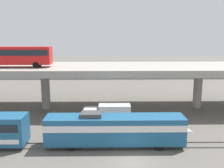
{
  "coord_description": "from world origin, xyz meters",
  "views": [
    {
      "loc": [
        -2.39,
        -24.76,
        13.21
      ],
      "look_at": [
        -1.74,
        22.59,
        3.89
      ],
      "focal_mm": 41.23,
      "sensor_mm": 36.0,
      "label": 1
    }
  ],
  "objects": [
    {
      "name": "ground_plane",
      "position": [
        0.0,
        0.0,
        0.0
      ],
      "size": [
        260.0,
        260.0,
        0.0
      ],
      "primitive_type": "plane",
      "color": "#605B54"
    },
    {
      "name": "parked_car_1",
      "position": [
        -18.71,
        56.52,
        2.3
      ],
      "size": [
        4.56,
        1.95,
        1.5
      ],
      "color": "#9E998C",
      "rests_on": "pier_parking_lot"
    },
    {
      "name": "parked_car_0",
      "position": [
        -19.08,
        53.42,
        2.3
      ],
      "size": [
        4.63,
        1.97,
        1.5
      ],
      "rotation": [
        0.0,
        0.0,
        3.14
      ],
      "color": "#0C4C26",
      "rests_on": "pier_parking_lot"
    },
    {
      "name": "transit_bus_on_overpass",
      "position": [
        -17.98,
        18.25,
        9.74
      ],
      "size": [
        12.0,
        2.68,
        3.4
      ],
      "rotation": [
        0.0,
        0.0,
        3.14
      ],
      "color": "red",
      "rests_on": "highway_overpass"
    },
    {
      "name": "rail_strip_far",
      "position": [
        0.0,
        4.75,
        0.06
      ],
      "size": [
        110.0,
        0.12,
        0.12
      ],
      "primitive_type": "cube",
      "color": "#59544C",
      "rests_on": "ground_plane"
    },
    {
      "name": "parked_car_3",
      "position": [
        5.05,
        56.68,
        2.3
      ],
      "size": [
        4.66,
        1.88,
        1.5
      ],
      "rotation": [
        0.0,
        0.0,
        3.14
      ],
      "color": "#B7B7BC",
      "rests_on": "pier_parking_lot"
    },
    {
      "name": "highway_overpass",
      "position": [
        0.0,
        20.0,
        6.96
      ],
      "size": [
        96.0,
        12.98,
        7.68
      ],
      "color": "#9E998E",
      "rests_on": "ground_plane"
    },
    {
      "name": "train_locomotive",
      "position": [
        -0.83,
        4.0,
        2.19
      ],
      "size": [
        17.42,
        3.04,
        4.18
      ],
      "color": "#1E5984",
      "rests_on": "ground_plane"
    },
    {
      "name": "harbor_water",
      "position": [
        0.0,
        78.0,
        0.0
      ],
      "size": [
        140.0,
        36.0,
        0.01
      ],
      "primitive_type": "cube",
      "color": "#2D5170",
      "rests_on": "ground_plane"
    },
    {
      "name": "service_truck_west",
      "position": [
        -2.41,
        11.4,
        1.64
      ],
      "size": [
        6.8,
        2.46,
        3.04
      ],
      "rotation": [
        0.0,
        0.0,
        3.14
      ],
      "color": "silver",
      "rests_on": "ground_plane"
    },
    {
      "name": "parked_car_4",
      "position": [
        23.32,
        52.64,
        2.3
      ],
      "size": [
        4.45,
        1.86,
        1.5
      ],
      "color": "#515459",
      "rests_on": "pier_parking_lot"
    },
    {
      "name": "pier_parking_lot",
      "position": [
        0.0,
        55.0,
        0.76
      ],
      "size": [
        71.55,
        10.97,
        1.53
      ],
      "primitive_type": "cube",
      "color": "#9E998E",
      "rests_on": "ground_plane"
    },
    {
      "name": "parked_car_2",
      "position": [
        -2.18,
        53.88,
        2.3
      ],
      "size": [
        4.38,
        1.98,
        1.5
      ],
      "color": "black",
      "rests_on": "pier_parking_lot"
    },
    {
      "name": "rail_strip_near",
      "position": [
        0.0,
        3.25,
        0.06
      ],
      "size": [
        110.0,
        0.12,
        0.12
      ],
      "primitive_type": "cube",
      "color": "#59544C",
      "rests_on": "ground_plane"
    }
  ]
}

